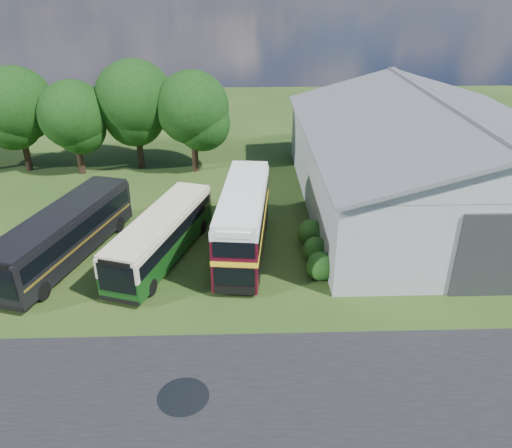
{
  "coord_description": "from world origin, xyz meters",
  "views": [
    {
      "loc": [
        1.08,
        -18.51,
        15.99
      ],
      "look_at": [
        1.91,
        8.0,
        2.55
      ],
      "focal_mm": 35.0,
      "sensor_mm": 36.0,
      "label": 1
    }
  ],
  "objects_px": {
    "bus_green_single": "(162,236)",
    "bus_dark_single": "(65,234)",
    "storage_shed": "(431,153)",
    "bus_maroon_double": "(243,222)"
  },
  "relations": [
    {
      "from": "storage_shed",
      "to": "bus_green_single",
      "type": "relative_size",
      "value": 2.26
    },
    {
      "from": "bus_maroon_double",
      "to": "bus_dark_single",
      "type": "height_order",
      "value": "bus_maroon_double"
    },
    {
      "from": "storage_shed",
      "to": "bus_green_single",
      "type": "bearing_deg",
      "value": -158.3
    },
    {
      "from": "bus_maroon_double",
      "to": "storage_shed",
      "type": "bearing_deg",
      "value": 32.85
    },
    {
      "from": "bus_green_single",
      "to": "bus_dark_single",
      "type": "xyz_separation_m",
      "value": [
        -5.88,
        0.11,
        0.15
      ]
    },
    {
      "from": "storage_shed",
      "to": "bus_dark_single",
      "type": "height_order",
      "value": "storage_shed"
    },
    {
      "from": "bus_green_single",
      "to": "bus_maroon_double",
      "type": "xyz_separation_m",
      "value": [
        5.01,
        0.54,
        0.61
      ]
    },
    {
      "from": "bus_green_single",
      "to": "bus_maroon_double",
      "type": "relative_size",
      "value": 1.05
    },
    {
      "from": "storage_shed",
      "to": "bus_green_single",
      "type": "xyz_separation_m",
      "value": [
        -18.84,
        -7.5,
        -2.59
      ]
    },
    {
      "from": "storage_shed",
      "to": "bus_green_single",
      "type": "distance_m",
      "value": 20.44
    }
  ]
}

